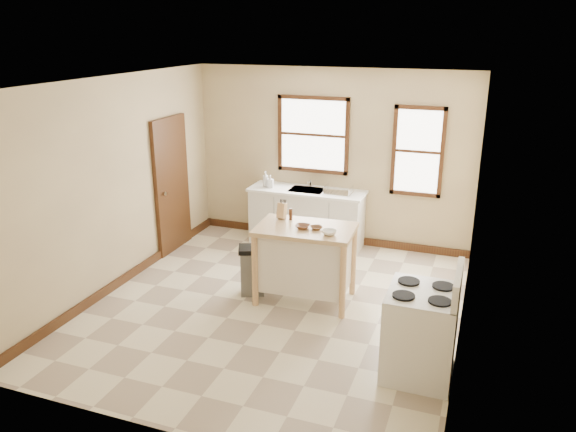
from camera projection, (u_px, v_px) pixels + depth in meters
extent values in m
plane|color=#F2E5C0|center=(275.00, 306.00, 7.15)|extent=(5.00, 5.00, 0.00)
plane|color=white|center=(273.00, 81.00, 6.25)|extent=(5.00, 5.00, 0.00)
cube|color=tan|center=(331.00, 158.00, 8.92)|extent=(4.50, 0.04, 2.80)
cube|color=tan|center=(116.00, 184.00, 7.43)|extent=(0.04, 5.00, 2.80)
cube|color=tan|center=(471.00, 223.00, 5.97)|extent=(0.04, 5.00, 2.80)
cube|color=#3A1B0F|center=(172.00, 185.00, 8.68)|extent=(0.06, 0.90, 2.10)
cube|color=#3A1B0F|center=(329.00, 237.00, 9.33)|extent=(4.50, 0.04, 0.12)
cube|color=#3A1B0F|center=(127.00, 277.00, 7.85)|extent=(0.04, 5.00, 0.12)
cylinder|color=silver|center=(311.00, 180.00, 9.03)|extent=(0.03, 0.03, 0.22)
imported|color=#B2B2B2|center=(266.00, 179.00, 9.03)|extent=(0.10, 0.10, 0.26)
imported|color=#B2B2B2|center=(270.00, 181.00, 9.00)|extent=(0.11, 0.11, 0.20)
cylinder|color=#432312|center=(291.00, 214.00, 7.26)|extent=(0.05, 0.05, 0.15)
imported|color=brown|center=(303.00, 227.00, 6.97)|extent=(0.20, 0.20, 0.04)
imported|color=brown|center=(316.00, 228.00, 6.94)|extent=(0.21, 0.21, 0.04)
imported|color=white|center=(329.00, 232.00, 6.75)|extent=(0.24, 0.24, 0.06)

